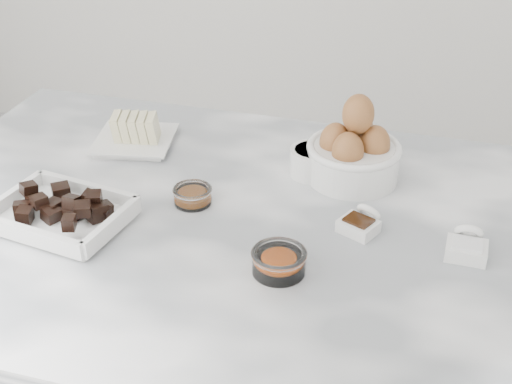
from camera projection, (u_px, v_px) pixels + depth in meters
The scene contains 9 objects.
marble_slab at pixel (239, 231), 1.17m from camera, with size 1.20×0.80×0.04m, color white.
chocolate_dish at pixel (60, 210), 1.14m from camera, with size 0.23×0.19×0.06m.
butter_plate at pixel (133, 134), 1.38m from camera, with size 0.17×0.17×0.06m.
sugar_ramekin at pixel (313, 160), 1.28m from camera, with size 0.08×0.08×0.05m.
egg_bowl at pixel (354, 152), 1.25m from camera, with size 0.17×0.17×0.16m.
honey_bowl at pixel (193, 195), 1.20m from camera, with size 0.07×0.07×0.03m.
zest_bowl at pixel (279, 261), 1.03m from camera, with size 0.08×0.08×0.04m.
vanilla_spoon at pixel (361, 222), 1.13m from camera, with size 0.07×0.08×0.04m.
salt_spoon at pixel (467, 245), 1.07m from camera, with size 0.06×0.07×0.05m.
Camera 1 is at (0.30, -0.92, 1.58)m, focal length 50.00 mm.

